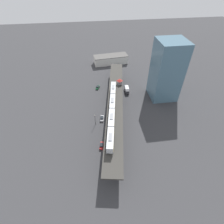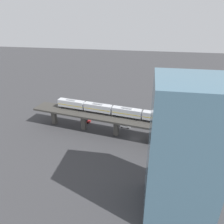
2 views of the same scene
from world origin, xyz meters
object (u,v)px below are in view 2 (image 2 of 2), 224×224
object	(u,v)px
subway_train	(112,110)
street_car_green	(200,132)
street_car_red	(86,120)
signal_hut	(184,127)
office_tower	(183,153)
street_car_white	(125,126)
delivery_truck	(190,156)
street_lamp	(119,115)

from	to	relation	value
subway_train	street_car_green	xyz separation A→B (m)	(-5.04, 37.07, -9.80)
street_car_green	street_car_red	bearing A→B (deg)	-92.02
signal_hut	office_tower	size ratio (longest dim) A/B	0.10
signal_hut	street_car_white	distance (m)	27.77
street_car_white	delivery_truck	xyz separation A→B (m)	(19.35, 24.96, 0.82)
street_car_white	street_lamp	xyz separation A→B (m)	(-3.89, -3.35, 3.17)
street_car_green	street_lamp	xyz separation A→B (m)	(-3.84, -35.15, 3.17)
street_car_green	office_tower	bearing A→B (deg)	-18.86
subway_train	street_car_red	size ratio (longest dim) A/B	10.58
street_car_red	delivery_truck	bearing A→B (deg)	64.24
subway_train	delivery_truck	distance (m)	34.65
signal_hut	street_car_green	distance (m)	18.96
subway_train	street_lamp	size ratio (longest dim) A/B	7.14
street_car_white	street_car_green	xyz separation A→B (m)	(-0.05, 31.80, 0.00)
subway_train	street_car_green	size ratio (longest dim) A/B	10.43
subway_train	street_car_red	world-z (taller)	subway_train
subway_train	delivery_truck	xyz separation A→B (m)	(14.36, 30.23, -8.97)
subway_train	signal_hut	size ratio (longest dim) A/B	13.29
subway_train	office_tower	world-z (taller)	office_tower
signal_hut	office_tower	distance (m)	28.93
street_car_green	office_tower	size ratio (longest dim) A/B	0.13
street_car_green	street_car_red	distance (m)	50.77
signal_hut	street_car_red	xyz separation A→B (m)	(-15.53, -41.32, -9.05)
street_car_white	street_car_red	xyz separation A→B (m)	(-1.84, -18.93, 0.00)
office_tower	street_car_white	bearing A→B (deg)	-156.66
street_car_white	street_lamp	size ratio (longest dim) A/B	0.67
office_tower	subway_train	bearing A→B (deg)	-147.50
street_car_green	office_tower	xyz separation A→B (m)	(41.16, -14.06, 17.06)
delivery_truck	subway_train	bearing A→B (deg)	-115.41
signal_hut	delivery_truck	bearing A→B (deg)	24.47
street_lamp	subway_train	bearing A→B (deg)	-12.19
street_lamp	signal_hut	bearing A→B (deg)	55.65
signal_hut	delivery_truck	world-z (taller)	signal_hut
street_car_white	street_car_green	bearing A→B (deg)	90.09
street_car_white	office_tower	world-z (taller)	office_tower
street_car_green	delivery_truck	bearing A→B (deg)	-19.43
signal_hut	street_car_white	size ratio (longest dim) A/B	0.80
subway_train	street_lamp	xyz separation A→B (m)	(-8.88, 1.92, -6.63)
subway_train	signal_hut	xyz separation A→B (m)	(8.71, 27.66, -0.74)
subway_train	signal_hut	bearing A→B (deg)	72.52
subway_train	office_tower	distance (m)	43.44
signal_hut	street_lamp	bearing A→B (deg)	-124.35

